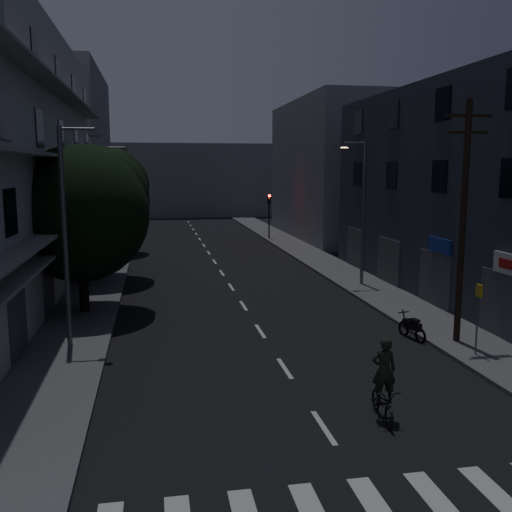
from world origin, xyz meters
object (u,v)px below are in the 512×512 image
object	(u,v)px
bus_stop_sign	(478,306)
cyclist	(383,392)
utility_pole	(463,218)
motorcycle	(412,328)

from	to	relation	value
bus_stop_sign	cyclist	size ratio (longest dim) A/B	1.11
bus_stop_sign	utility_pole	bearing A→B (deg)	83.73
utility_pole	motorcycle	world-z (taller)	utility_pole
utility_pole	bus_stop_sign	bearing A→B (deg)	-96.27
motorcycle	cyclist	world-z (taller)	cyclist
motorcycle	cyclist	xyz separation A→B (m)	(-4.01, -6.72, 0.34)
utility_pole	cyclist	bearing A→B (deg)	-133.11
cyclist	utility_pole	bearing A→B (deg)	52.06
utility_pole	bus_stop_sign	distance (m)	3.39
motorcycle	utility_pole	bearing A→B (deg)	-47.50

